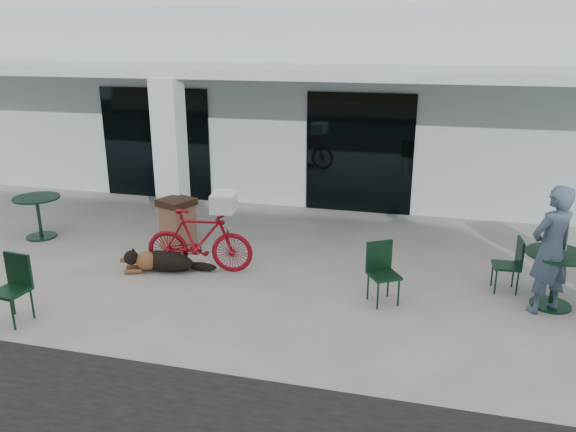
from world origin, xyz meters
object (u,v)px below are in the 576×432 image
(cafe_table_far, at_px, (554,280))
(cafe_chair_far_a, at_px, (384,274))
(bicycle, at_px, (200,241))
(trash_receptacle, at_px, (178,223))
(cafe_table_near, at_px, (39,217))
(cafe_chair_far_b, at_px, (506,265))
(dog, at_px, (164,260))
(cafe_chair_near, at_px, (10,291))
(person, at_px, (551,250))

(cafe_table_far, height_order, cafe_chair_far_a, cafe_chair_far_a)
(bicycle, height_order, trash_receptacle, bicycle)
(cafe_table_near, height_order, trash_receptacle, trash_receptacle)
(cafe_table_far, relative_size, cafe_chair_far_b, 1.03)
(bicycle, distance_m, cafe_chair_far_b, 5.00)
(bicycle, height_order, dog, bicycle)
(dog, height_order, cafe_chair_far_a, cafe_chair_far_a)
(bicycle, height_order, cafe_chair_far_a, bicycle)
(cafe_chair_far_b, height_order, trash_receptacle, trash_receptacle)
(cafe_table_near, distance_m, cafe_table_far, 9.42)
(cafe_chair_far_a, distance_m, cafe_chair_far_b, 2.04)
(bicycle, relative_size, dog, 1.51)
(trash_receptacle, bearing_deg, cafe_chair_near, -106.86)
(cafe_chair_near, height_order, trash_receptacle, cafe_chair_near)
(dog, height_order, person, person)
(bicycle, bearing_deg, cafe_table_far, -97.47)
(cafe_table_far, distance_m, cafe_chair_far_b, 0.74)
(dog, bearing_deg, cafe_chair_far_a, -25.96)
(dog, relative_size, cafe_table_near, 1.35)
(cafe_chair_far_a, xyz_separation_m, person, (2.30, 0.31, 0.49))
(bicycle, relative_size, person, 0.95)
(cafe_table_near, distance_m, trash_receptacle, 2.94)
(cafe_table_far, distance_m, cafe_chair_far_a, 2.51)
(dog, distance_m, cafe_table_far, 6.22)
(cafe_chair_far_a, distance_m, trash_receptacle, 4.24)
(cafe_chair_near, distance_m, trash_receptacle, 3.45)
(dog, relative_size, person, 0.63)
(dog, bearing_deg, cafe_chair_near, -140.87)
(cafe_chair_far_a, xyz_separation_m, cafe_chair_far_b, (1.83, 0.91, -0.03))
(dog, relative_size, trash_receptacle, 1.25)
(bicycle, bearing_deg, cafe_chair_far_a, -106.42)
(cafe_table_near, distance_m, cafe_chair_far_b, 8.76)
(trash_receptacle, bearing_deg, cafe_table_near, -176.88)
(cafe_table_far, bearing_deg, bicycle, -179.39)
(cafe_chair_far_b, height_order, person, person)
(cafe_chair_near, bearing_deg, trash_receptacle, 78.49)
(trash_receptacle, bearing_deg, bicycle, -48.08)
(bicycle, xyz_separation_m, cafe_chair_far_a, (3.16, -0.46, -0.08))
(cafe_chair_far_a, height_order, person, person)
(bicycle, xyz_separation_m, trash_receptacle, (-0.84, 0.94, -0.07))
(cafe_chair_far_b, relative_size, trash_receptacle, 0.91)
(bicycle, distance_m, cafe_table_near, 3.86)
(bicycle, relative_size, cafe_chair_far_b, 2.08)
(cafe_table_near, height_order, cafe_table_far, cafe_table_far)
(dog, height_order, cafe_table_far, cafe_table_far)
(cafe_chair_near, relative_size, cafe_chair_far_a, 1.04)
(bicycle, xyz_separation_m, person, (5.46, -0.15, 0.41))
(person, bearing_deg, cafe_chair_near, -17.61)
(cafe_chair_far_a, bearing_deg, trash_receptacle, 129.22)
(cafe_chair_far_b, relative_size, person, 0.46)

